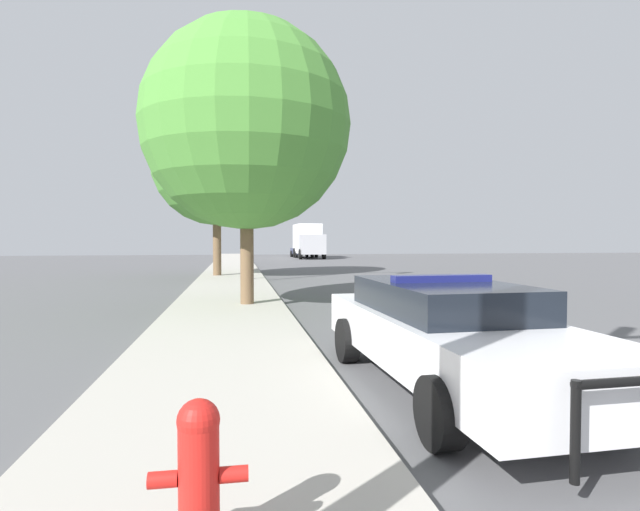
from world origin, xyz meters
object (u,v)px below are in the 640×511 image
car_background_distant (302,250)px  tree_sidewalk_near (246,126)px  police_car (449,331)px  traffic_light (275,187)px  box_truck (308,240)px  fire_hydrant (199,471)px  tree_sidewalk_mid (217,161)px

car_background_distant → tree_sidewalk_near: tree_sidewalk_near is taller
police_car → car_background_distant: bearing=-97.2°
police_car → traffic_light: 16.40m
police_car → traffic_light: bearing=-88.7°
box_truck → traffic_light: bearing=78.9°
police_car → car_background_distant: 45.18m
tree_sidewalk_near → fire_hydrant: bearing=-92.7°
police_car → tree_sidewalk_mid: size_ratio=0.63×
police_car → tree_sidewalk_near: 9.10m
police_car → car_background_distant: car_background_distant is taller
police_car → box_truck: 42.91m
police_car → tree_sidewalk_near: (-2.33, 7.73, 4.19)m
fire_hydrant → box_truck: (7.20, 45.73, 1.19)m
car_background_distant → box_truck: box_truck is taller
car_background_distant → traffic_light: bearing=-103.5°
car_background_distant → tree_sidewalk_mid: size_ratio=0.50×
fire_hydrant → tree_sidewalk_mid: tree_sidewalk_mid is taller
tree_sidewalk_mid → police_car: bearing=-79.3°
car_background_distant → box_truck: bearing=-86.1°
traffic_light → box_truck: bearing=78.7°
tree_sidewalk_near → traffic_light: bearing=80.5°
police_car → box_truck: (4.37, 42.67, 1.06)m
fire_hydrant → car_background_distant: car_background_distant is taller
police_car → box_truck: box_truck is taller
fire_hydrant → tree_sidewalk_mid: bearing=91.8°
fire_hydrant → tree_sidewalk_mid: 22.33m
police_car → fire_hydrant: bearing=45.2°
traffic_light → box_truck: size_ratio=0.77×
box_truck → tree_sidewalk_mid: tree_sidewalk_mid is taller
tree_sidewalk_near → car_background_distant: bearing=80.3°
police_car → fire_hydrant: size_ratio=6.25×
traffic_light → tree_sidewalk_mid: size_ratio=0.66×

